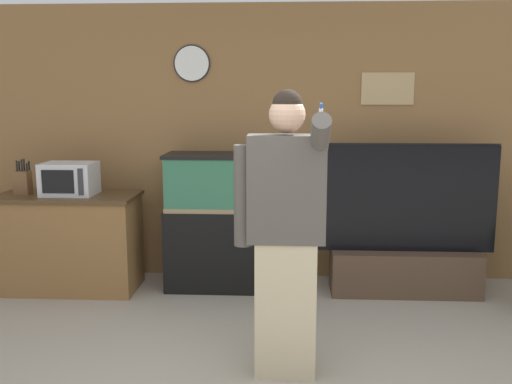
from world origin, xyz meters
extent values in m
cube|color=olive|center=(0.00, 2.84, 1.30)|extent=(10.00, 0.06, 2.60)
cube|color=tan|center=(1.08, 2.80, 1.82)|extent=(0.48, 0.02, 0.29)
cylinder|color=white|center=(-0.75, 2.79, 2.05)|extent=(0.32, 0.03, 0.32)
cylinder|color=black|center=(-0.75, 2.80, 2.05)|extent=(0.35, 0.01, 0.35)
cube|color=brown|center=(-1.82, 2.30, 0.42)|extent=(1.22, 0.56, 0.85)
cube|color=#48321C|center=(-1.82, 2.30, 0.86)|extent=(1.26, 0.60, 0.03)
cube|color=silver|center=(-1.78, 2.29, 1.03)|extent=(0.45, 0.34, 0.29)
cube|color=black|center=(-1.82, 2.12, 1.03)|extent=(0.28, 0.01, 0.20)
cube|color=#2D2D33|center=(-1.62, 2.12, 1.03)|extent=(0.05, 0.01, 0.23)
cube|color=brown|center=(-2.22, 2.32, 0.98)|extent=(0.13, 0.11, 0.20)
cylinder|color=black|center=(-2.27, 2.33, 1.13)|extent=(0.02, 0.02, 0.10)
cylinder|color=black|center=(-2.22, 2.33, 1.14)|extent=(0.02, 0.02, 0.11)
cylinder|color=black|center=(-2.18, 2.33, 1.12)|extent=(0.02, 0.02, 0.07)
cylinder|color=black|center=(-2.27, 2.37, 1.13)|extent=(0.02, 0.02, 0.09)
cylinder|color=black|center=(-2.22, 2.37, 1.14)|extent=(0.02, 0.02, 0.11)
cylinder|color=black|center=(-2.18, 2.37, 1.13)|extent=(0.02, 0.02, 0.09)
cube|color=black|center=(-0.41, 2.45, 0.37)|extent=(1.06, 0.50, 0.74)
cube|color=#937F5B|center=(-0.41, 2.45, 0.76)|extent=(1.03, 0.48, 0.04)
cube|color=#2D6B4C|center=(-0.41, 2.45, 0.99)|extent=(1.02, 0.48, 0.48)
cube|color=black|center=(-0.41, 2.45, 1.23)|extent=(1.06, 0.50, 0.03)
cube|color=#4C3828|center=(1.21, 2.36, 0.20)|extent=(1.31, 0.40, 0.39)
cube|color=black|center=(1.21, 2.36, 0.86)|extent=(1.54, 0.05, 0.94)
cube|color=black|center=(1.21, 2.39, 0.86)|extent=(1.57, 0.01, 0.97)
cube|color=#BCAD89|center=(0.15, 0.80, 0.44)|extent=(0.38, 0.21, 0.87)
cube|color=#4C4742|center=(0.15, 0.80, 1.20)|extent=(0.47, 0.23, 0.66)
sphere|color=tan|center=(0.15, 0.80, 1.65)|extent=(0.22, 0.22, 0.22)
sphere|color=black|center=(0.15, 0.80, 1.71)|extent=(0.18, 0.18, 0.18)
cylinder|color=#4C4742|center=(-0.11, 0.80, 1.16)|extent=(0.12, 0.12, 0.62)
cylinder|color=#4C4742|center=(0.34, 0.66, 1.53)|extent=(0.11, 0.34, 0.29)
cylinder|color=white|center=(0.34, 0.64, 1.64)|extent=(0.02, 0.06, 0.11)
cylinder|color=#2856B2|center=(0.34, 0.62, 1.70)|extent=(0.02, 0.03, 0.05)
camera|label=1|loc=(0.14, -2.62, 1.77)|focal=40.00mm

